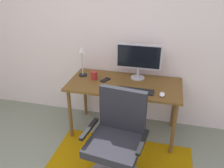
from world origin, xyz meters
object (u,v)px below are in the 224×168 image
at_px(desk_lamp, 82,57).
at_px(office_chair, 117,149).
at_px(computer_mouse, 162,94).
at_px(monitor, 139,58).
at_px(coffee_cup, 94,75).
at_px(keyboard, 135,91).
at_px(cell_phone, 105,80).
at_px(desk, 124,89).

relative_size(desk_lamp, office_chair, 0.39).
bearing_deg(computer_mouse, monitor, 129.81).
relative_size(monitor, coffee_cup, 5.58).
bearing_deg(computer_mouse, keyboard, 174.79).
relative_size(monitor, computer_mouse, 5.53).
xyz_separation_m(coffee_cup, desk_lamp, (-0.18, 0.07, 0.21)).
bearing_deg(cell_phone, monitor, 48.58).
height_order(keyboard, office_chair, office_chair).
relative_size(monitor, desk_lamp, 1.47).
relative_size(computer_mouse, cell_phone, 0.74).
xyz_separation_m(monitor, coffee_cup, (-0.54, -0.16, -0.23)).
bearing_deg(coffee_cup, monitor, 16.56).
distance_m(desk, office_chair, 0.87).
relative_size(cell_phone, office_chair, 0.14).
bearing_deg(monitor, desk, -124.39).
relative_size(keyboard, desk_lamp, 1.10).
bearing_deg(office_chair, desk_lamp, 133.26).
bearing_deg(coffee_cup, cell_phone, -1.50).
distance_m(keyboard, cell_phone, 0.47).
xyz_separation_m(computer_mouse, desk_lamp, (-1.06, 0.31, 0.25)).
distance_m(coffee_cup, cell_phone, 0.16).
xyz_separation_m(desk, cell_phone, (-0.26, 0.03, 0.08)).
distance_m(coffee_cup, desk_lamp, 0.29).
bearing_deg(desk, monitor, 55.61).
bearing_deg(desk_lamp, monitor, 7.23).
height_order(keyboard, computer_mouse, computer_mouse).
bearing_deg(monitor, office_chair, -92.54).
relative_size(coffee_cup, desk_lamp, 0.26).
relative_size(keyboard, cell_phone, 3.07).
height_order(cell_phone, desk_lamp, desk_lamp).
bearing_deg(computer_mouse, office_chair, -121.56).
xyz_separation_m(desk, monitor, (0.13, 0.20, 0.35)).
bearing_deg(desk_lamp, cell_phone, -12.56).
bearing_deg(office_chair, keyboard, 90.90).
bearing_deg(computer_mouse, desk_lamp, 163.61).
xyz_separation_m(coffee_cup, office_chair, (0.50, -0.86, -0.37)).
relative_size(desk, desk_lamp, 3.60).
height_order(computer_mouse, office_chair, office_chair).
relative_size(monitor, office_chair, 0.57).
relative_size(cell_phone, desk_lamp, 0.36).
height_order(desk, office_chair, office_chair).
height_order(desk, coffee_cup, coffee_cup).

